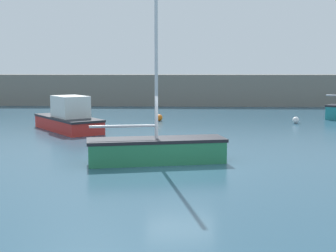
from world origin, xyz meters
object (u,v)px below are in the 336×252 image
object	(u,v)px
sailboat_tall_mast	(156,149)
cabin_cruiser_white	(69,118)
mooring_buoy_white	(296,120)
mooring_buoy_orange	(159,118)

from	to	relation	value
sailboat_tall_mast	cabin_cruiser_white	bearing A→B (deg)	109.75
mooring_buoy_white	mooring_buoy_orange	xyz separation A→B (m)	(-8.90, 1.11, 0.01)
cabin_cruiser_white	mooring_buoy_white	xyz separation A→B (m)	(13.77, 4.12, -0.50)
cabin_cruiser_white	mooring_buoy_orange	size ratio (longest dim) A/B	12.82
mooring_buoy_white	mooring_buoy_orange	distance (m)	8.97
sailboat_tall_mast	mooring_buoy_orange	distance (m)	14.12
sailboat_tall_mast	mooring_buoy_orange	xyz separation A→B (m)	(-0.71, 14.10, -0.30)
sailboat_tall_mast	mooring_buoy_white	world-z (taller)	sailboat_tall_mast
mooring_buoy_orange	mooring_buoy_white	bearing A→B (deg)	-7.11
sailboat_tall_mast	mooring_buoy_white	size ratio (longest dim) A/B	17.53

